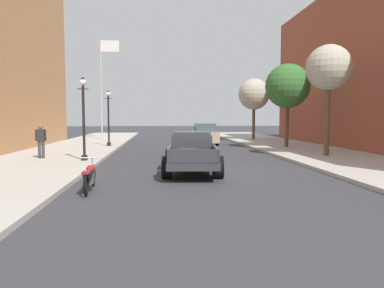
% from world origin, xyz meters
% --- Properties ---
extents(ground_plane, '(140.00, 140.00, 0.00)m').
position_xyz_m(ground_plane, '(0.00, 0.00, 0.00)').
color(ground_plane, '#333338').
extents(sidewalk_left, '(5.50, 64.00, 0.15)m').
position_xyz_m(sidewalk_left, '(-7.25, 0.00, 0.07)').
color(sidewalk_left, '#ADA89E').
rests_on(sidewalk_left, ground).
extents(sidewalk_right, '(5.50, 64.00, 0.15)m').
position_xyz_m(sidewalk_right, '(7.25, 0.00, 0.07)').
color(sidewalk_right, '#ADA89E').
rests_on(sidewalk_right, ground).
extents(hotrod_truck_gunmetal, '(2.40, 5.02, 1.58)m').
position_xyz_m(hotrod_truck_gunmetal, '(-0.48, 0.01, 0.75)').
color(hotrod_truck_gunmetal, '#333338').
rests_on(hotrod_truck_gunmetal, ground).
extents(motorcycle_parked, '(0.62, 2.12, 0.93)m').
position_xyz_m(motorcycle_parked, '(-3.77, -3.40, 0.44)').
color(motorcycle_parked, black).
rests_on(motorcycle_parked, ground).
extents(car_background_tan, '(1.92, 4.32, 1.65)m').
position_xyz_m(car_background_tan, '(1.78, 14.03, 0.77)').
color(car_background_tan, tan).
rests_on(car_background_tan, ground).
extents(pedestrian_sidewalk_left, '(0.53, 0.22, 1.65)m').
position_xyz_m(pedestrian_sidewalk_left, '(-7.50, 3.93, 1.09)').
color(pedestrian_sidewalk_left, '#333338').
rests_on(pedestrian_sidewalk_left, sidewalk_left).
extents(street_lamp_near, '(0.50, 0.32, 3.85)m').
position_xyz_m(street_lamp_near, '(-5.22, 2.86, 2.39)').
color(street_lamp_near, black).
rests_on(street_lamp_near, sidewalk_left).
extents(street_lamp_far, '(0.50, 0.32, 3.85)m').
position_xyz_m(street_lamp_far, '(-5.27, 11.17, 2.39)').
color(street_lamp_far, black).
rests_on(street_lamp_far, sidewalk_left).
extents(flagpole, '(1.74, 0.16, 9.16)m').
position_xyz_m(flagpole, '(-6.78, 19.08, 5.77)').
color(flagpole, '#B2B2B7').
rests_on(flagpole, sidewalk_left).
extents(street_tree_nearest, '(2.33, 2.33, 5.73)m').
position_xyz_m(street_tree_nearest, '(6.98, 3.95, 4.66)').
color(street_tree_nearest, brown).
rests_on(street_tree_nearest, sidewalk_right).
extents(street_tree_second, '(2.93, 2.93, 5.52)m').
position_xyz_m(street_tree_second, '(6.72, 9.19, 4.18)').
color(street_tree_second, brown).
rests_on(street_tree_second, sidewalk_right).
extents(street_tree_third, '(2.75, 2.75, 5.40)m').
position_xyz_m(street_tree_third, '(6.61, 17.28, 4.15)').
color(street_tree_third, brown).
rests_on(street_tree_third, sidewalk_right).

